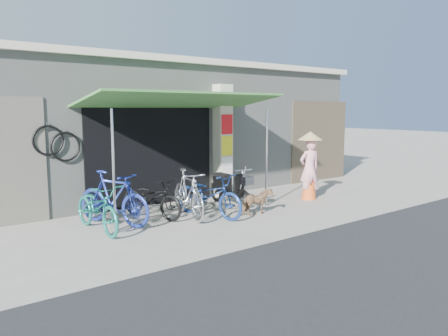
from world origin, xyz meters
TOP-DOWN VIEW (x-y plane):
  - ground at (0.00, 0.00)m, footprint 80.00×80.00m
  - bicycle_shop at (-0.00, 5.09)m, footprint 12.30×5.30m
  - shop_pillar at (0.85, 2.45)m, footprint 0.42×0.44m
  - awning at (-0.90, 1.63)m, footprint 4.60×1.88m
  - neighbour_right at (5.00, 2.59)m, footprint 2.60×0.06m
  - bike_teal at (-3.21, 1.09)m, footprint 0.69×1.81m
  - bike_blue at (-2.77, 1.35)m, footprint 1.21×1.90m
  - bike_black at (-1.88, 1.39)m, footprint 1.09×1.78m
  - bike_silver at (-1.22, 0.96)m, footprint 0.85×1.82m
  - bike_navy at (-0.82, 0.74)m, footprint 1.06×1.93m
  - street_dog at (0.12, 0.20)m, footprint 0.74×0.42m
  - moped at (0.19, 1.33)m, footprint 0.49×1.71m
  - nun at (2.37, 0.68)m, footprint 0.65×0.64m

SIDE VIEW (x-z plane):
  - ground at x=0.00m, z-range 0.00..0.00m
  - street_dog at x=0.12m, z-range 0.00..0.59m
  - moped at x=0.19m, z-range -0.04..0.92m
  - bike_black at x=-1.88m, z-range 0.00..0.88m
  - bike_teal at x=-3.21m, z-range 0.00..0.94m
  - bike_navy at x=-0.82m, z-range 0.00..0.96m
  - bike_silver at x=-1.22m, z-range 0.00..1.05m
  - bike_blue at x=-2.77m, z-range 0.00..1.11m
  - nun at x=2.37m, z-range -0.01..1.77m
  - neighbour_right at x=5.00m, z-range 0.00..2.60m
  - shop_pillar at x=0.85m, z-range 0.00..3.00m
  - bicycle_shop at x=0.00m, z-range 0.00..3.66m
  - awning at x=-0.90m, z-range 1.15..3.88m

